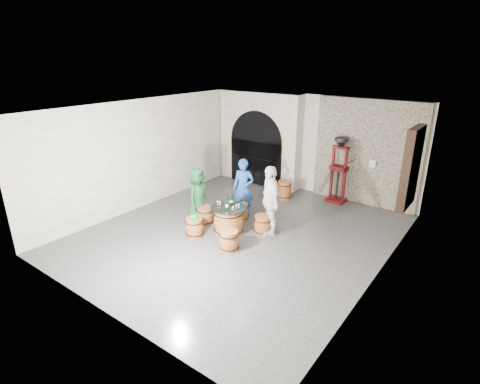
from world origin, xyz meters
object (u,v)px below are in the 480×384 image
Objects in this scene: barrel_stool_far at (240,212)px; person_green at (197,195)px; barrel_stool_right at (263,225)px; wine_bottle_right at (232,200)px; wine_bottle_center at (227,204)px; corking_press at (339,165)px; barrel_table at (229,220)px; person_white at (270,201)px; barrel_stool_near_left at (194,227)px; barrel_stool_left at (205,215)px; wine_bottle_left at (228,201)px; barrel_stool_near_right at (229,240)px; side_barrel at (285,190)px; person_blue at (243,188)px.

person_green is at bearing -140.33° from barrel_stool_far.
wine_bottle_right is at bearing -156.18° from barrel_stool_right.
barrel_stool_right is 1.49× the size of wine_bottle_center.
wine_bottle_center is at bearing -102.12° from corking_press.
wine_bottle_right is (-0.76, -0.34, 0.61)m from barrel_stool_right.
barrel_stool_right is at bearing -94.52° from corking_press.
corking_press is at bearing -48.10° from person_green.
barrel_table is 0.51× the size of person_white.
barrel_stool_near_left is at bearing -107.52° from corking_press.
barrel_stool_left is 0.59m from person_green.
person_white is 5.62× the size of wine_bottle_left.
wine_bottle_left is at bearing -115.69° from wine_bottle_right.
corking_press reaches higher than person_white.
corking_press is (1.41, 3.56, 0.34)m from wine_bottle_right.
wine_bottle_center reaches higher than barrel_stool_left.
barrel_stool_far is at bearing 108.09° from wine_bottle_right.
person_green is (-0.28, 0.02, 0.52)m from barrel_stool_left.
barrel_table is at bearing 112.01° from wine_bottle_center.
wine_bottle_center is at bearing -96.06° from person_white.
barrel_stool_left is 1.05m from wine_bottle_right.
wine_bottle_center is (-0.68, -0.63, 0.61)m from barrel_stool_right.
barrel_stool_near_left is at bearing -69.14° from barrel_stool_left.
side_barrel is at bearing 99.72° from barrel_stool_near_right.
person_white reaches higher than barrel_stool_left.
barrel_table is at bearing 128.90° from barrel_stool_near_right.
barrel_table reaches higher than barrel_stool_left.
corking_press reaches higher than wine_bottle_right.
barrel_stool_far is 0.32× the size of person_green.
barrel_stool_far is 1.33m from person_white.
barrel_stool_right is at bearing 82.05° from barrel_stool_near_right.
wine_bottle_center is 0.31m from wine_bottle_right.
barrel_table reaches higher than barrel_stool_far.
wine_bottle_right is at bearing -112.27° from person_white.
wine_bottle_right reaches higher than barrel_table.
person_blue is 0.98m from wine_bottle_right.
corking_press reaches higher than barrel_stool_left.
wine_bottle_center is (0.14, -0.19, 0.00)m from wine_bottle_left.
barrel_table is 0.90m from barrel_stool_near_right.
person_green is (-0.91, -0.75, 0.52)m from barrel_stool_far.
barrel_table is 0.90m from barrel_stool_left.
person_white reaches higher than side_barrel.
person_white is at bearing 76.87° from barrel_stool_near_right.
barrel_stool_right is 1.77m from barrel_stool_near_left.
person_blue is at bearing -52.76° from person_green.
wine_bottle_right reaches higher than barrel_stool_left.
person_blue reaches higher than barrel_stool_near_right.
barrel_stool_near_right is (-0.17, -1.20, 0.00)m from barrel_stool_right.
barrel_stool_far is at bearing 161.03° from barrel_stool_right.
person_green is (-0.55, 0.75, 0.52)m from barrel_stool_near_left.
barrel_stool_near_right and barrel_stool_near_left have the same top height.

